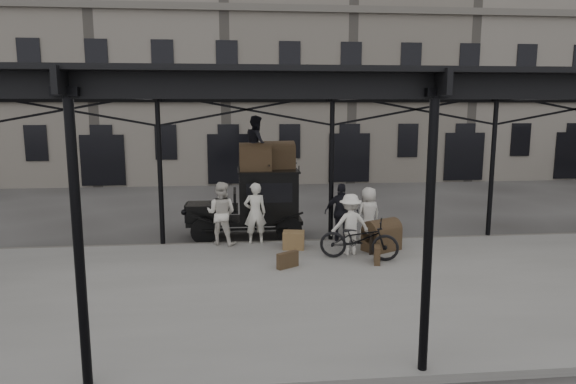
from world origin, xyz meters
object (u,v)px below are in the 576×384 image
(bicycle, at_px, (359,239))
(steamer_trunk_platform, at_px, (382,237))
(porter_left, at_px, (255,213))
(steamer_trunk_roof_near, at_px, (255,159))
(taxi, at_px, (258,200))
(porter_official, at_px, (342,212))

(bicycle, relative_size, steamer_trunk_platform, 2.07)
(porter_left, bearing_deg, steamer_trunk_roof_near, -100.01)
(porter_left, bearing_deg, bicycle, 138.37)
(taxi, bearing_deg, bicycle, -51.32)
(bicycle, bearing_deg, porter_left, 73.36)
(porter_left, relative_size, porter_official, 1.04)
(porter_official, bearing_deg, taxi, -11.86)
(porter_left, xyz_separation_m, steamer_trunk_roof_near, (0.06, 1.04, 1.48))
(bicycle, xyz_separation_m, steamer_trunk_platform, (0.83, 0.77, -0.18))
(porter_left, distance_m, steamer_trunk_roof_near, 1.82)
(porter_official, distance_m, steamer_trunk_roof_near, 3.12)
(steamer_trunk_roof_near, bearing_deg, porter_left, -94.15)
(porter_official, height_order, steamer_trunk_roof_near, steamer_trunk_roof_near)
(bicycle, bearing_deg, porter_official, 20.95)
(taxi, bearing_deg, porter_left, -96.23)
(steamer_trunk_platform, bearing_deg, porter_left, 134.11)
(porter_official, xyz_separation_m, steamer_trunk_roof_near, (-2.52, 1.04, 1.52))
(bicycle, bearing_deg, taxi, 56.96)
(porter_left, bearing_deg, steamer_trunk_platform, 155.98)
(steamer_trunk_roof_near, bearing_deg, steamer_trunk_platform, -32.68)
(porter_left, distance_m, bicycle, 3.27)
(steamer_trunk_roof_near, bearing_deg, porter_official, -23.38)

